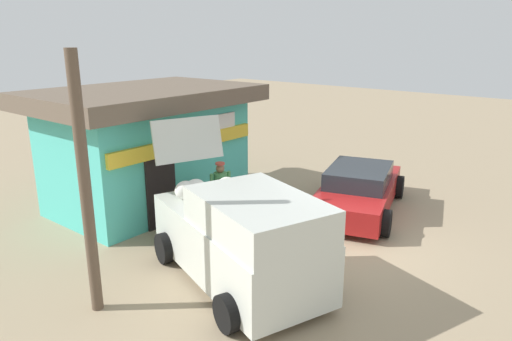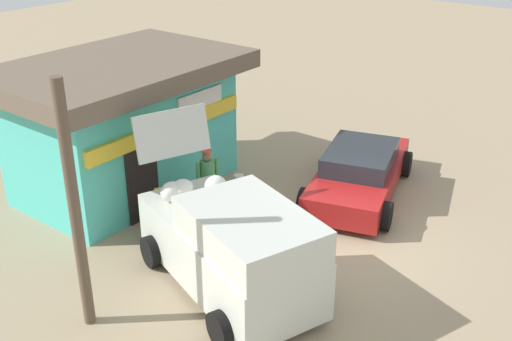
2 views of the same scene
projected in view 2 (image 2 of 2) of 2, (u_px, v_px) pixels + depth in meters
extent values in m
plane|color=#9E896B|center=(346.00, 240.00, 13.47)|extent=(60.00, 60.00, 0.00)
cube|color=#4CC6B7|center=(124.00, 135.00, 15.27)|extent=(5.05, 3.18, 2.85)
cube|color=yellow|center=(169.00, 127.00, 14.13)|extent=(4.75, 0.20, 0.36)
cube|color=black|center=(142.00, 179.00, 13.93)|extent=(0.90, 0.07, 2.00)
cube|color=white|center=(200.00, 103.00, 14.81)|extent=(1.50, 0.08, 0.60)
cube|color=brown|center=(118.00, 70.00, 14.57)|extent=(5.96, 4.09, 0.44)
cube|color=silver|center=(228.00, 252.00, 11.65)|extent=(3.06, 4.54, 1.13)
cube|color=silver|center=(250.00, 229.00, 10.67)|extent=(2.48, 3.01, 0.64)
cube|color=black|center=(291.00, 265.00, 9.74)|extent=(1.48, 0.57, 0.49)
cube|color=silver|center=(172.00, 133.00, 12.63)|extent=(1.63, 0.80, 0.96)
ellipsoid|color=silver|center=(215.00, 185.00, 12.49)|extent=(0.49, 0.41, 0.41)
ellipsoid|color=silver|center=(182.00, 189.00, 12.32)|extent=(0.50, 0.41, 0.41)
ellipsoid|color=silver|center=(172.00, 192.00, 12.25)|extent=(0.48, 0.40, 0.40)
cylinder|color=#719F3E|center=(189.00, 201.00, 12.20)|extent=(0.31, 0.19, 0.10)
cylinder|color=green|center=(175.00, 192.00, 12.50)|extent=(0.30, 0.28, 0.15)
cylinder|color=#60913A|center=(204.00, 196.00, 12.38)|extent=(0.32, 0.19, 0.11)
cylinder|color=#59A441|center=(212.00, 194.00, 12.46)|extent=(0.23, 0.24, 0.12)
cube|color=black|center=(179.00, 226.00, 13.49)|extent=(1.65, 0.63, 0.16)
cube|color=red|center=(148.00, 213.00, 12.92)|extent=(0.15, 0.10, 0.20)
cube|color=red|center=(207.00, 196.00, 13.61)|extent=(0.15, 0.10, 0.20)
cylinder|color=black|center=(221.00, 329.00, 10.27)|extent=(0.42, 0.69, 0.65)
cylinder|color=black|center=(313.00, 292.00, 11.22)|extent=(0.42, 0.69, 0.65)
cylinder|color=black|center=(151.00, 251.00, 12.44)|extent=(0.42, 0.69, 0.65)
cylinder|color=black|center=(234.00, 225.00, 13.39)|extent=(0.42, 0.69, 0.65)
cube|color=maroon|center=(359.00, 176.00, 15.28)|extent=(4.76, 3.02, 0.59)
cube|color=#1E2328|center=(360.00, 157.00, 15.06)|extent=(2.50, 2.12, 0.46)
cylinder|color=black|center=(304.00, 202.00, 14.38)|extent=(0.70, 0.41, 0.67)
cylinder|color=black|center=(386.00, 216.00, 13.76)|extent=(0.70, 0.41, 0.67)
cylinder|color=black|center=(336.00, 154.00, 16.93)|extent=(0.70, 0.41, 0.67)
cylinder|color=black|center=(406.00, 164.00, 16.31)|extent=(0.70, 0.41, 0.67)
cylinder|color=#4C4C51|center=(215.00, 196.00, 14.48)|extent=(0.15, 0.15, 0.79)
cylinder|color=#4C4C51|center=(202.00, 200.00, 14.33)|extent=(0.15, 0.15, 0.79)
cylinder|color=#4C9959|center=(207.00, 172.00, 14.12)|extent=(0.44, 0.44, 0.56)
sphere|color=#8C6647|center=(207.00, 156.00, 13.96)|extent=(0.21, 0.21, 0.21)
cylinder|color=#CC4C3F|center=(207.00, 151.00, 13.90)|extent=(0.24, 0.24, 0.05)
cylinder|color=#4C9959|center=(217.00, 169.00, 14.23)|extent=(0.09, 0.09, 0.53)
cylinder|color=#4C9959|center=(198.00, 174.00, 14.00)|extent=(0.09, 0.09, 0.53)
cylinder|color=navy|center=(148.00, 229.00, 13.09)|extent=(0.15, 0.15, 0.81)
cylinder|color=navy|center=(161.00, 233.00, 12.94)|extent=(0.15, 0.15, 0.81)
cylinder|color=gold|center=(159.00, 203.00, 12.96)|extent=(0.71, 0.44, 0.61)
sphere|color=#8C6647|center=(168.00, 187.00, 13.11)|extent=(0.22, 0.22, 0.22)
cylinder|color=gold|center=(157.00, 200.00, 13.29)|extent=(0.09, 0.09, 0.54)
cylinder|color=gold|center=(175.00, 205.00, 13.07)|extent=(0.09, 0.09, 0.54)
ellipsoid|color=silver|center=(169.00, 217.00, 13.92)|extent=(0.61, 0.76, 0.48)
cylinder|color=#62AC32|center=(180.00, 229.00, 13.77)|extent=(0.31, 0.26, 0.12)
cylinder|color=#5C983A|center=(154.00, 225.00, 13.93)|extent=(0.31, 0.33, 0.12)
cylinder|color=#5E9E3C|center=(170.00, 229.00, 13.77)|extent=(0.33, 0.32, 0.13)
cylinder|color=silver|center=(239.00, 182.00, 15.68)|extent=(0.27, 0.27, 0.36)
cylinder|color=brown|center=(75.00, 210.00, 10.02)|extent=(0.20, 0.20, 4.49)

